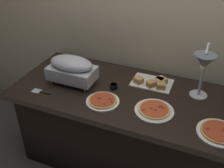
{
  "coord_description": "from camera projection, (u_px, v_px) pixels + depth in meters",
  "views": [
    {
      "loc": [
        0.57,
        -1.71,
        1.99
      ],
      "look_at": [
        -0.14,
        0.0,
        0.81
      ],
      "focal_mm": 43.1,
      "sensor_mm": 36.0,
      "label": 1
    }
  ],
  "objects": [
    {
      "name": "ground_plane",
      "position": [
        125.0,
        158.0,
        2.59
      ],
      "size": [
        8.0,
        8.0,
        0.0
      ],
      "primitive_type": "plane",
      "color": "#4C443D"
    },
    {
      "name": "back_wall",
      "position": [
        149.0,
        21.0,
        2.33
      ],
      "size": [
        4.4,
        0.04,
        2.4
      ],
      "primitive_type": "cube",
      "color": "#C6B593",
      "rests_on": "ground_plane"
    },
    {
      "name": "buffet_table",
      "position": [
        127.0,
        128.0,
        2.38
      ],
      "size": [
        1.9,
        0.84,
        0.76
      ],
      "color": "black",
      "rests_on": "ground_plane"
    },
    {
      "name": "chafing_dish",
      "position": [
        72.0,
        68.0,
        2.24
      ],
      "size": [
        0.4,
        0.22,
        0.24
      ],
      "color": "#B7BABF",
      "rests_on": "buffet_table"
    },
    {
      "name": "heat_lamp",
      "position": [
        204.0,
        65.0,
        1.83
      ],
      "size": [
        0.15,
        0.34,
        0.46
      ],
      "color": "#B7BABF",
      "rests_on": "buffet_table"
    },
    {
      "name": "pizza_plate_front",
      "position": [
        154.0,
        110.0,
        1.97
      ],
      "size": [
        0.29,
        0.29,
        0.03
      ],
      "color": "white",
      "rests_on": "buffet_table"
    },
    {
      "name": "pizza_plate_center",
      "position": [
        103.0,
        101.0,
        2.06
      ],
      "size": [
        0.26,
        0.26,
        0.03
      ],
      "color": "white",
      "rests_on": "buffet_table"
    },
    {
      "name": "pizza_plate_raised_stand",
      "position": [
        218.0,
        132.0,
        1.77
      ],
      "size": [
        0.29,
        0.29,
        0.03
      ],
      "color": "white",
      "rests_on": "buffet_table"
    },
    {
      "name": "sandwich_platter",
      "position": [
        154.0,
        82.0,
        2.27
      ],
      "size": [
        0.34,
        0.23,
        0.06
      ],
      "color": "white",
      "rests_on": "buffet_table"
    },
    {
      "name": "sauce_cup_near",
      "position": [
        114.0,
        86.0,
        2.22
      ],
      "size": [
        0.07,
        0.07,
        0.04
      ],
      "color": "black",
      "rests_on": "buffet_table"
    },
    {
      "name": "sauce_cup_far",
      "position": [
        80.0,
        62.0,
        2.59
      ],
      "size": [
        0.06,
        0.06,
        0.04
      ],
      "color": "black",
      "rests_on": "buffet_table"
    },
    {
      "name": "serving_spatula",
      "position": [
        41.0,
        92.0,
        2.18
      ],
      "size": [
        0.17,
        0.06,
        0.01
      ],
      "color": "#B7BABF",
      "rests_on": "buffet_table"
    }
  ]
}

